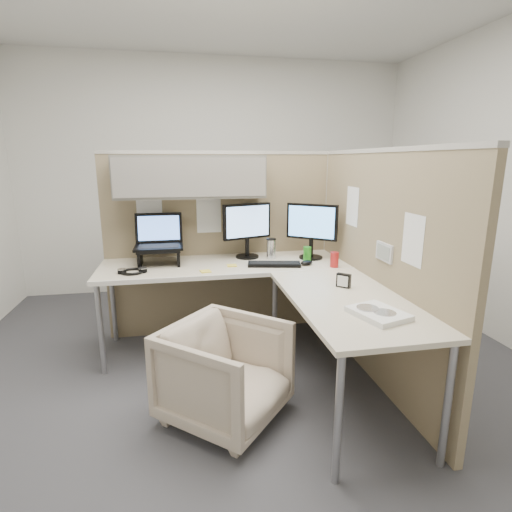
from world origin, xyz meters
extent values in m
plane|color=#3A393F|center=(0.00, 0.00, 0.00)|extent=(4.50, 4.50, 0.00)
cube|color=#92805F|center=(-0.10, 0.90, 0.80)|extent=(2.00, 0.05, 1.60)
cube|color=#A8A399|center=(-0.10, 0.90, 1.61)|extent=(2.00, 0.06, 0.03)
cube|color=slate|center=(-0.35, 0.75, 1.42)|extent=(1.20, 0.34, 0.34)
cube|color=gray|center=(-0.35, 0.57, 1.42)|extent=(1.18, 0.01, 0.30)
plane|color=white|center=(-0.70, 0.87, 1.15)|extent=(0.26, 0.00, 0.26)
plane|color=white|center=(-0.20, 0.87, 1.08)|extent=(0.26, 0.00, 0.26)
cube|color=#92805F|center=(0.90, -0.10, 0.80)|extent=(0.05, 2.00, 1.60)
cube|color=#A8A399|center=(0.90, -0.10, 1.61)|extent=(0.06, 2.00, 0.03)
cube|color=#A8A399|center=(0.90, 0.90, 0.80)|extent=(0.06, 0.06, 1.60)
cube|color=silver|center=(0.87, -0.25, 0.96)|extent=(0.02, 0.20, 0.12)
cube|color=gray|center=(0.86, -0.25, 0.96)|extent=(0.00, 0.16, 0.09)
plane|color=white|center=(0.87, 0.30, 1.20)|extent=(0.00, 0.26, 0.26)
plane|color=white|center=(0.87, -0.55, 1.10)|extent=(0.00, 0.26, 0.26)
cube|color=beige|center=(-0.10, 0.54, 0.71)|extent=(2.00, 0.68, 0.03)
cube|color=beige|center=(0.54, -0.45, 0.71)|extent=(0.68, 1.30, 0.03)
cube|color=white|center=(-0.10, 0.20, 0.71)|extent=(2.00, 0.02, 0.03)
cylinder|color=gray|center=(-1.05, 0.25, 0.35)|extent=(0.04, 0.04, 0.70)
cylinder|color=gray|center=(-1.05, 0.83, 0.35)|extent=(0.04, 0.04, 0.70)
cylinder|color=gray|center=(0.25, -1.05, 0.35)|extent=(0.04, 0.04, 0.70)
cylinder|color=gray|center=(0.83, -1.05, 0.35)|extent=(0.04, 0.04, 0.70)
cylinder|color=gray|center=(0.25, 0.25, 0.35)|extent=(0.04, 0.04, 0.70)
imported|color=#C0AD98|center=(-0.22, -0.43, 0.33)|extent=(0.88, 0.88, 0.66)
cylinder|color=black|center=(0.11, 0.70, 0.74)|extent=(0.20, 0.20, 0.02)
cylinder|color=black|center=(0.11, 0.70, 0.82)|extent=(0.04, 0.04, 0.15)
cube|color=black|center=(0.11, 0.70, 1.05)|extent=(0.43, 0.17, 0.30)
cube|color=#8DB8F5|center=(0.12, 0.69, 1.05)|extent=(0.38, 0.13, 0.26)
cylinder|color=black|center=(0.64, 0.57, 0.74)|extent=(0.20, 0.20, 0.02)
cylinder|color=black|center=(0.64, 0.57, 0.82)|extent=(0.04, 0.04, 0.15)
cube|color=black|center=(0.64, 0.57, 1.05)|extent=(0.37, 0.30, 0.30)
cube|color=#5BA7F8|center=(0.63, 0.56, 1.05)|extent=(0.32, 0.25, 0.26)
cube|color=black|center=(-0.62, 0.60, 0.86)|extent=(0.34, 0.27, 0.02)
cube|color=black|center=(-0.78, 0.60, 0.80)|extent=(0.02, 0.25, 0.13)
cube|color=black|center=(-0.47, 0.60, 0.80)|extent=(0.02, 0.25, 0.13)
cube|color=black|center=(-0.62, 0.60, 0.87)|extent=(0.38, 0.27, 0.02)
cube|color=black|center=(-0.62, 0.76, 1.00)|extent=(0.38, 0.06, 0.24)
cube|color=#598CF2|center=(-0.62, 0.75, 1.00)|extent=(0.33, 0.04, 0.20)
cube|color=black|center=(0.27, 0.39, 0.74)|extent=(0.44, 0.22, 0.02)
ellipsoid|color=black|center=(0.53, 0.36, 0.75)|extent=(0.13, 0.10, 0.04)
cylinder|color=silver|center=(0.30, 0.62, 0.81)|extent=(0.08, 0.08, 0.17)
cylinder|color=black|center=(0.30, 0.62, 0.90)|extent=(0.08, 0.08, 0.01)
cylinder|color=#B21E1E|center=(0.73, 0.26, 0.79)|extent=(0.07, 0.07, 0.12)
cylinder|color=#268C1E|center=(0.58, 0.49, 0.79)|extent=(0.07, 0.07, 0.12)
cube|color=yellow|center=(-0.28, 0.31, 0.73)|extent=(0.09, 0.09, 0.01)
cube|color=yellow|center=(-0.06, 0.44, 0.73)|extent=(0.08, 0.08, 0.01)
torus|color=black|center=(-0.81, 0.38, 0.74)|extent=(0.17, 0.17, 0.02)
cylinder|color=black|center=(-0.89, 0.38, 0.75)|extent=(0.06, 0.06, 0.03)
cylinder|color=black|center=(-0.74, 0.38, 0.75)|extent=(0.06, 0.06, 0.03)
cube|color=white|center=(0.58, -0.75, 0.74)|extent=(0.30, 0.35, 0.03)
cylinder|color=silver|center=(0.60, -0.78, 0.76)|extent=(0.12, 0.12, 0.00)
cylinder|color=silver|center=(0.54, -0.70, 0.76)|extent=(0.12, 0.12, 0.00)
cube|color=black|center=(0.60, -0.24, 0.78)|extent=(0.09, 0.09, 0.09)
cube|color=white|center=(0.58, -0.25, 0.78)|extent=(0.05, 0.05, 0.07)
camera|label=1|loc=(-0.45, -2.61, 1.55)|focal=28.00mm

